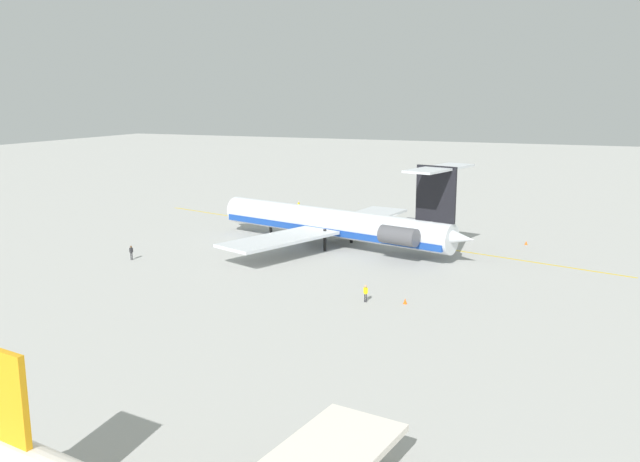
% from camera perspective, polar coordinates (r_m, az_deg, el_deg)
% --- Properties ---
extents(ground, '(396.18, 396.18, 0.00)m').
position_cam_1_polar(ground, '(100.29, 5.92, -0.01)').
color(ground, '#ADADA8').
extents(main_jetliner, '(39.97, 35.76, 11.81)m').
position_cam_1_polar(main_jetliner, '(88.88, 1.57, 0.67)').
color(main_jetliner, silver).
rests_on(main_jetliner, ground).
extents(ground_crew_near_nose, '(0.45, 0.28, 1.76)m').
position_cam_1_polar(ground_crew_near_nose, '(65.74, 3.93, -5.17)').
color(ground_crew_near_nose, black).
rests_on(ground_crew_near_nose, ground).
extents(ground_crew_near_tail, '(0.41, 0.29, 1.80)m').
position_cam_1_polar(ground_crew_near_tail, '(85.40, -15.87, -1.65)').
color(ground_crew_near_tail, black).
rests_on(ground_crew_near_tail, ground).
extents(ground_crew_portside, '(0.27, 0.38, 1.71)m').
position_cam_1_polar(ground_crew_portside, '(117.31, -1.84, 2.27)').
color(ground_crew_portside, black).
rests_on(ground_crew_portside, ground).
extents(safety_cone_nose, '(0.40, 0.40, 0.55)m').
position_cam_1_polar(safety_cone_nose, '(65.81, 7.30, -5.98)').
color(safety_cone_nose, '#EA590F').
rests_on(safety_cone_nose, ground).
extents(safety_cone_wingtip, '(0.40, 0.40, 0.55)m').
position_cam_1_polar(safety_cone_wingtip, '(94.86, 17.24, -0.97)').
color(safety_cone_wingtip, '#EA590F').
rests_on(safety_cone_wingtip, ground).
extents(safety_cone_tail, '(0.40, 0.40, 0.55)m').
position_cam_1_polar(safety_cone_tail, '(113.11, -3.63, 1.49)').
color(safety_cone_tail, '#EA590F').
rests_on(safety_cone_tail, ground).
extents(taxiway_centreline, '(75.30, 20.37, 0.01)m').
position_cam_1_polar(taxiway_centreline, '(97.44, 2.69, -0.30)').
color(taxiway_centreline, gold).
rests_on(taxiway_centreline, ground).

